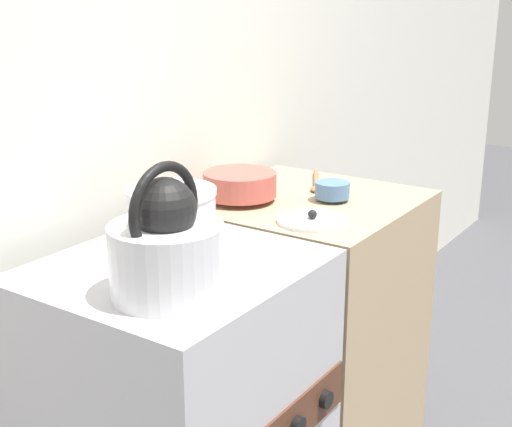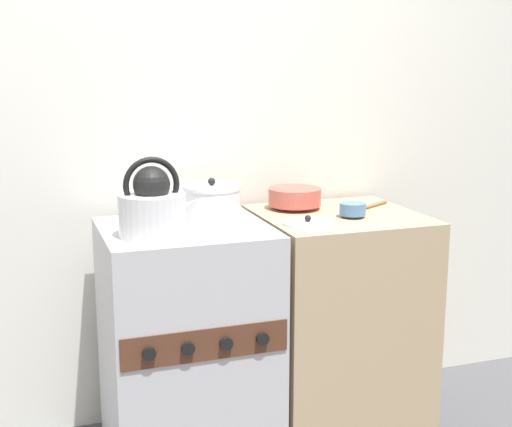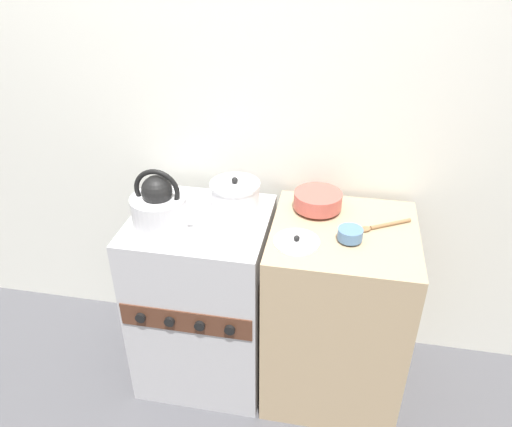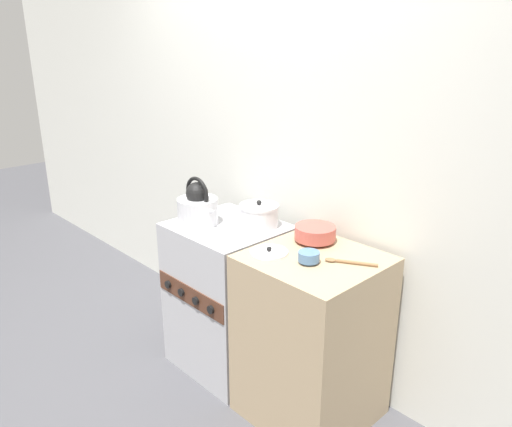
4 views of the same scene
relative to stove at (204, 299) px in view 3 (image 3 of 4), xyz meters
name	(u,v)px [view 3 (image 3 of 4)]	position (x,y,z in m)	size (l,w,h in m)	color
ground_plane	(194,408)	(0.00, -0.27, -0.44)	(12.00, 12.00, 0.00)	#4C4C51
wall_back	(218,107)	(0.00, 0.39, 0.81)	(7.00, 0.06, 2.50)	silver
stove	(204,299)	(0.00, 0.00, 0.00)	(0.59, 0.56, 0.89)	#B2B2B7
counter	(336,312)	(0.61, 0.02, 0.00)	(0.60, 0.59, 0.89)	tan
kettle	(159,207)	(-0.13, -0.10, 0.54)	(0.28, 0.23, 0.27)	silver
cooking_pot	(235,196)	(0.13, 0.12, 0.51)	(0.22, 0.22, 0.15)	silver
enamel_bowl	(318,200)	(0.49, 0.17, 0.49)	(0.21, 0.21, 0.08)	#B75147
small_ceramic_bowl	(350,234)	(0.63, -0.05, 0.47)	(0.10, 0.10, 0.06)	#4C729E
loose_pot_lid	(297,242)	(0.43, -0.10, 0.45)	(0.18, 0.18, 0.03)	silver
wooden_spoon	(381,226)	(0.76, 0.08, 0.45)	(0.22, 0.14, 0.02)	olive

